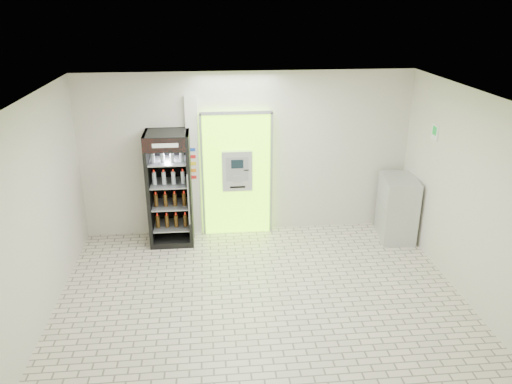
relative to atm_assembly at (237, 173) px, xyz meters
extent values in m
plane|color=#BEB39D|center=(0.20, -2.41, -1.17)|extent=(6.00, 6.00, 0.00)
plane|color=beige|center=(0.20, 0.09, 0.33)|extent=(6.00, 0.00, 6.00)
plane|color=beige|center=(0.20, -4.91, 0.33)|extent=(6.00, 0.00, 6.00)
plane|color=beige|center=(-2.80, -2.41, 0.33)|extent=(0.00, 5.00, 5.00)
plane|color=beige|center=(3.20, -2.41, 0.33)|extent=(0.00, 5.00, 5.00)
plane|color=white|center=(0.20, -2.41, 1.83)|extent=(6.00, 6.00, 0.00)
cube|color=#8FFF12|center=(0.00, 0.02, -0.02)|extent=(1.20, 0.12, 2.30)
cube|color=gray|center=(0.00, -0.05, 1.13)|extent=(1.28, 0.04, 0.06)
cube|color=gray|center=(-0.63, -0.05, -0.02)|extent=(0.04, 0.04, 2.30)
cube|color=gray|center=(0.63, -0.05, -0.02)|extent=(0.04, 0.04, 2.30)
cube|color=black|center=(0.10, -0.04, -0.67)|extent=(0.62, 0.01, 0.67)
cube|color=black|center=(-0.34, -0.04, 0.81)|extent=(0.22, 0.01, 0.18)
cube|color=#B2B5BA|center=(0.00, -0.09, 0.08)|extent=(0.55, 0.12, 0.75)
cube|color=black|center=(0.00, -0.16, 0.23)|extent=(0.22, 0.01, 0.16)
cube|color=gray|center=(0.00, -0.16, -0.05)|extent=(0.16, 0.01, 0.12)
cube|color=black|center=(0.16, -0.16, 0.11)|extent=(0.09, 0.01, 0.02)
cube|color=black|center=(0.00, -0.16, -0.21)|extent=(0.28, 0.01, 0.03)
cube|color=silver|center=(-0.78, 0.04, 0.13)|extent=(0.22, 0.10, 2.60)
cube|color=#193FB2|center=(-0.78, -0.02, 0.48)|extent=(0.09, 0.01, 0.06)
cube|color=red|center=(-0.78, -0.02, 0.35)|extent=(0.09, 0.01, 0.06)
cube|color=yellow|center=(-0.78, -0.02, 0.22)|extent=(0.09, 0.01, 0.06)
cube|color=orange|center=(-0.78, -0.02, 0.09)|extent=(0.09, 0.01, 0.06)
cube|color=red|center=(-0.78, -0.02, -0.04)|extent=(0.09, 0.01, 0.06)
cube|color=black|center=(-1.21, -0.27, -0.15)|extent=(0.77, 0.70, 2.04)
cube|color=black|center=(-1.21, 0.05, -0.15)|extent=(0.77, 0.05, 2.04)
cube|color=red|center=(-1.21, -0.62, 0.74)|extent=(0.75, 0.01, 0.24)
cube|color=white|center=(-1.21, -0.62, 0.74)|extent=(0.43, 0.01, 0.07)
cube|color=black|center=(-1.21, -0.27, -1.12)|extent=(0.77, 0.70, 0.10)
cylinder|color=gray|center=(-0.88, -0.64, -0.23)|extent=(0.02, 0.02, 0.92)
cube|color=gray|center=(-1.21, -0.27, -0.86)|extent=(0.65, 0.59, 0.02)
cube|color=gray|center=(-1.21, -0.27, -0.46)|extent=(0.65, 0.59, 0.02)
cube|color=gray|center=(-1.21, -0.27, -0.05)|extent=(0.65, 0.59, 0.02)
cube|color=gray|center=(-1.21, -0.27, 0.36)|extent=(0.65, 0.59, 0.02)
cube|color=#B2B5BA|center=(2.90, -0.51, -0.59)|extent=(0.69, 0.94, 1.16)
cube|color=gray|center=(2.61, -0.51, -0.53)|extent=(0.11, 0.85, 0.01)
cube|color=white|center=(3.19, -1.01, 0.95)|extent=(0.02, 0.22, 0.26)
cube|color=#0C8E2A|center=(3.18, -1.01, 0.98)|extent=(0.00, 0.14, 0.14)
camera|label=1|loc=(-0.50, -8.61, 3.01)|focal=35.00mm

